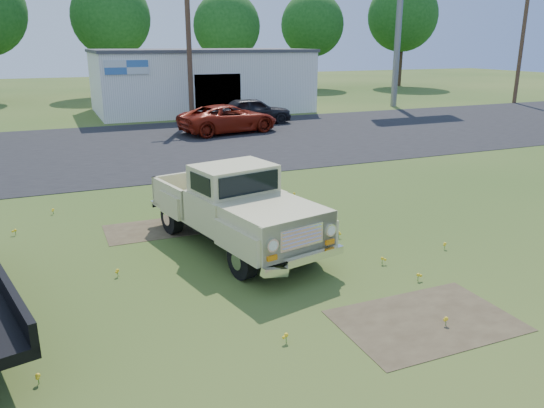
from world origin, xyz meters
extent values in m
plane|color=#2E4E19|center=(0.00, 0.00, 0.00)|extent=(140.00, 140.00, 0.00)
cube|color=black|center=(0.00, 15.00, 0.00)|extent=(90.00, 14.00, 0.02)
cube|color=#473926|center=(1.50, -3.00, 0.00)|extent=(3.00, 2.00, 0.01)
cube|color=#473926|center=(-2.00, 3.50, 0.00)|extent=(2.20, 1.60, 0.01)
cube|color=silver|center=(6.00, 27.00, 2.00)|extent=(14.00, 8.00, 4.00)
cube|color=#3F3F44|center=(6.00, 27.00, 4.05)|extent=(14.20, 8.20, 0.20)
cube|color=black|center=(6.00, 23.05, 1.60)|extent=(3.00, 0.10, 2.20)
cube|color=silver|center=(0.50, 22.95, 3.20)|extent=(2.50, 0.08, 0.80)
cylinder|color=slate|center=(20.00, 24.00, 4.00)|extent=(0.44, 0.44, 8.00)
cylinder|color=#452F20|center=(4.00, 22.00, 4.50)|extent=(0.30, 0.30, 9.00)
cylinder|color=#452F20|center=(30.00, 22.00, 4.50)|extent=(0.30, 0.30, 9.00)
cylinder|color=#372719|center=(2.00, 40.50, 1.89)|extent=(0.56, 0.56, 3.78)
sphere|color=#164915|center=(2.00, 40.50, 6.64)|extent=(6.72, 6.72, 6.72)
cylinder|color=#372719|center=(12.00, 39.00, 1.71)|extent=(0.56, 0.56, 3.42)
sphere|color=#164915|center=(12.00, 39.00, 6.00)|extent=(6.08, 6.08, 6.08)
cylinder|color=#372719|center=(22.00, 41.50, 1.80)|extent=(0.56, 0.56, 3.60)
sphere|color=#164915|center=(22.00, 41.50, 6.32)|extent=(6.40, 6.40, 6.40)
cylinder|color=#372719|center=(32.00, 40.00, 2.07)|extent=(0.56, 0.56, 4.14)
sphere|color=#164915|center=(32.00, 40.00, 7.27)|extent=(7.36, 7.36, 7.36)
imported|color=maroon|center=(4.72, 17.17, 0.73)|extent=(5.60, 3.31, 1.46)
imported|color=black|center=(7.06, 19.65, 0.75)|extent=(4.50, 1.98, 1.51)
camera|label=1|loc=(-4.11, -9.43, 4.58)|focal=35.00mm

